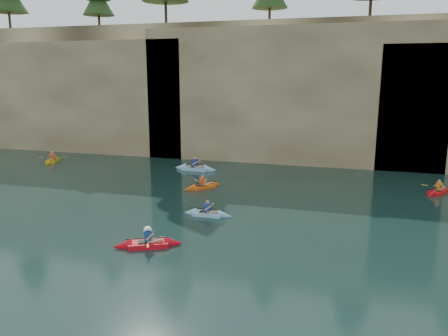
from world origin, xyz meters
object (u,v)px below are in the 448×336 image
(main_kayaker, at_px, (148,244))
(kayaker_ltblue_near, at_px, (208,213))
(kayaker_orange, at_px, (203,186))
(kayaker_red_far, at_px, (438,191))

(main_kayaker, relative_size, kayaker_ltblue_near, 1.13)
(main_kayaker, relative_size, kayaker_orange, 1.16)
(kayaker_orange, distance_m, kayaker_red_far, 14.83)
(kayaker_orange, height_order, kayaker_red_far, kayaker_red_far)
(kayaker_red_far, bearing_deg, kayaker_orange, 132.15)
(kayaker_orange, bearing_deg, kayaker_red_far, -39.70)
(kayaker_orange, xyz_separation_m, kayaker_ltblue_near, (2.10, -5.25, -0.00))
(main_kayaker, height_order, kayaker_red_far, main_kayaker)
(main_kayaker, bearing_deg, kayaker_red_far, 18.22)
(kayaker_orange, relative_size, kayaker_red_far, 0.91)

